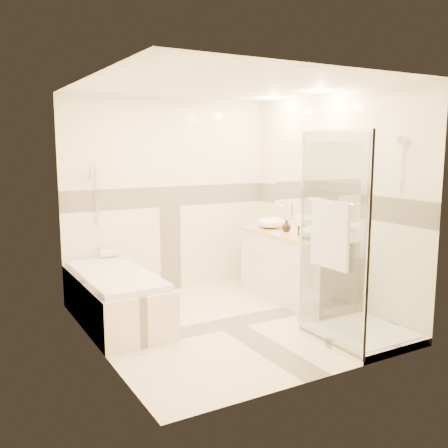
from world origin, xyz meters
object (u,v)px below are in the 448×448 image
bathtub (116,295)px  amenity_bottle_b (286,226)px  amenity_bottle_a (302,228)px  vessel_sink_near (271,222)px  vessel_sink_far (315,232)px  shower_enclosure (350,290)px  vanity (294,267)px

bathtub → amenity_bottle_b: 2.23m
amenity_bottle_a → amenity_bottle_b: bearing=90.0°
amenity_bottle_a → vessel_sink_near: bearing=90.0°
vessel_sink_far → amenity_bottle_a: size_ratio=2.15×
vessel_sink_near → amenity_bottle_b: vessel_sink_near is taller
bathtub → amenity_bottle_b: (2.13, -0.20, 0.61)m
bathtub → vessel_sink_far: (2.13, -0.74, 0.62)m
bathtub → shower_enclosure: (1.86, -1.62, 0.20)m
vanity → amenity_bottle_a: size_ratio=9.52×
bathtub → amenity_bottle_a: bearing=-13.5°
vessel_sink_far → amenity_bottle_b: vessel_sink_far is taller
vessel_sink_near → amenity_bottle_a: size_ratio=2.20×
vessel_sink_near → amenity_bottle_a: bearing=-90.0°
vanity → amenity_bottle_b: (-0.02, 0.15, 0.50)m
shower_enclosure → amenity_bottle_b: size_ratio=14.22×
vanity → vessel_sink_near: bearing=92.4°
bathtub → vessel_sink_near: size_ratio=4.54×
shower_enclosure → vessel_sink_far: shower_enclosure is taller
bathtub → shower_enclosure: size_ratio=0.83×
shower_enclosure → vessel_sink_near: bearing=81.1°
shower_enclosure → vessel_sink_near: (0.27, 1.75, 0.42)m
shower_enclosure → vessel_sink_near: size_ratio=5.44×
amenity_bottle_b → vessel_sink_near: bearing=90.0°
vanity → amenity_bottle_a: amenity_bottle_a is taller
vessel_sink_far → amenity_bottle_b: bearing=90.0°
shower_enclosure → amenity_bottle_b: shower_enclosure is taller
bathtub → vanity: size_ratio=1.05×
bathtub → shower_enclosure: bearing=-41.1°
shower_enclosure → amenity_bottle_a: 1.22m
bathtub → vanity: bearing=-9.2°
amenity_bottle_a → vanity: bearing=82.9°
bathtub → amenity_bottle_a: (2.13, -0.51, 0.63)m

